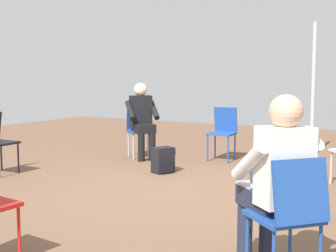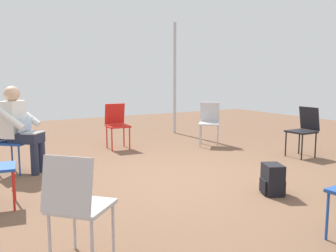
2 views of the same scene
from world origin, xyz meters
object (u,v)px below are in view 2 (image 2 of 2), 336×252
Objects in this scene: backpack_near_laptop_user at (273,181)px; chair_northeast at (76,202)px; chair_south at (117,123)px; person_with_laptop at (20,125)px; chair_southeast at (10,138)px; chair_west at (304,128)px; chair_southwest at (209,120)px.

chair_northeast is at bearing 10.59° from backpack_near_laptop_user.
person_with_laptop is (1.87, 0.93, 0.20)m from chair_south.
chair_northeast is 3.14m from chair_southeast.
person_with_laptop is 3.44× the size of backpack_near_laptop_user.
chair_west and chair_southeast have the same top height.
chair_southwest is at bearing 135.30° from chair_southeast.
chair_northeast is 4.76m from chair_west.
chair_southeast is at bearing -47.15° from backpack_near_laptop_user.
chair_southeast and chair_south have the same top height.
chair_south is 2.10m from person_with_laptop.
backpack_near_laptop_user is at bearing 58.24° from chair_northeast.
person_with_laptop is (-0.13, 0.11, 0.20)m from chair_southeast.
person_with_laptop reaches higher than chair_west.
chair_south reaches higher than backpack_near_laptop_user.
chair_northeast is at bearing 39.78° from person_with_laptop.
chair_south is 3.53m from backpack_near_laptop_user.
chair_northeast is 2.36× the size of backpack_near_laptop_user.
chair_west is at bearing 67.94° from chair_northeast.
chair_west is 3.37m from chair_south.
chair_northeast is 1.00× the size of chair_south.
chair_northeast and chair_southwest have the same top height.
chair_northeast is at bearing 81.71° from chair_southwest.
chair_south is at bearing 158.56° from person_with_laptop.
chair_southeast is at bearing -90.00° from person_with_laptop.
chair_northeast and chair_west have the same top height.
chair_southwest is at bearing 23.71° from chair_west.
chair_southwest and chair_west have the same top height.
person_with_laptop reaches higher than chair_southwest.
chair_west is 2.36× the size of backpack_near_laptop_user.
chair_northeast is at bearing 110.31° from chair_west.
chair_southeast is at bearing 137.58° from chair_northeast.
chair_south is at bearing -82.19° from backpack_near_laptop_user.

